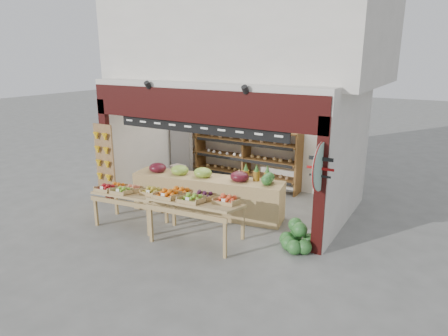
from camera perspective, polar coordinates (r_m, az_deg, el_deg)
ground at (r=9.97m, az=-0.31°, el=-5.80°), size 60.00×60.00×0.00m
shop_structure at (r=10.68m, az=4.29°, el=17.12°), size 6.36×5.12×5.40m
banana_board at (r=10.41m, az=-16.76°, el=0.92°), size 0.60×0.15×1.80m
gift_sign at (r=7.36m, az=13.67°, el=0.20°), size 0.04×0.93×0.92m
back_shelving at (r=11.40m, az=3.22°, el=3.13°), size 3.21×0.53×1.97m
refrigerator at (r=12.34m, az=-5.26°, el=2.95°), size 0.83×0.83×1.87m
cardboard_stack at (r=11.34m, az=-5.76°, el=-1.86°), size 1.05×0.76×0.67m
mid_counter at (r=9.52m, az=-2.51°, el=-3.69°), size 3.70×1.33×1.13m
display_table_left at (r=9.13m, az=-13.67°, el=-3.38°), size 1.59×1.03×0.96m
display_table_right at (r=8.08m, az=-4.26°, el=-4.54°), size 1.86×1.15×1.11m
watermelon_pile at (r=8.06m, az=10.34°, el=-9.88°), size 0.71×0.73×0.56m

